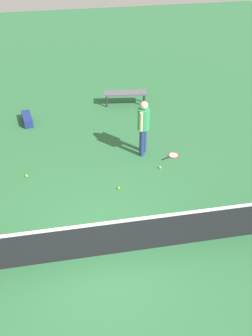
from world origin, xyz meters
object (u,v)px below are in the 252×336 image
at_px(player_near_side, 143,124).
at_px(tennis_ball_midcourt, 119,188).
at_px(tennis_racket_near_player, 173,155).
at_px(equipment_bag, 27,119).
at_px(tennis_ball_by_net, 160,167).
at_px(courtside_bench, 125,94).
at_px(tennis_ball_near_player, 26,176).

height_order(player_near_side, tennis_ball_midcourt, player_near_side).
height_order(tennis_racket_near_player, equipment_bag, equipment_bag).
bearing_deg(equipment_bag, tennis_ball_midcourt, 121.41).
distance_m(player_near_side, equipment_bag, 4.30).
bearing_deg(equipment_bag, tennis_ball_by_net, 138.49).
relative_size(courtside_bench, equipment_bag, 1.84).
height_order(tennis_ball_midcourt, equipment_bag, equipment_bag).
relative_size(tennis_racket_near_player, tennis_ball_midcourt, 9.13).
height_order(courtside_bench, equipment_bag, courtside_bench).
xyz_separation_m(player_near_side, equipment_bag, (3.40, -2.48, -0.87)).
bearing_deg(tennis_racket_near_player, courtside_bench, -76.95).
xyz_separation_m(tennis_ball_by_net, courtside_bench, (0.28, -3.97, 0.38)).
bearing_deg(tennis_ball_near_player, tennis_racket_near_player, -176.55).
height_order(tennis_ball_near_player, equipment_bag, equipment_bag).
distance_m(tennis_racket_near_player, courtside_bench, 3.55).
distance_m(tennis_ball_by_net, tennis_ball_midcourt, 1.46).
distance_m(player_near_side, tennis_ball_near_player, 3.54).
distance_m(tennis_racket_near_player, tennis_ball_near_player, 4.22).
xyz_separation_m(tennis_ball_by_net, equipment_bag, (3.73, -3.30, 0.11)).
bearing_deg(tennis_ball_by_net, tennis_racket_near_player, -134.25).
bearing_deg(tennis_ball_midcourt, tennis_ball_by_net, -152.07).
bearing_deg(equipment_bag, player_near_side, 143.92).
bearing_deg(player_near_side, tennis_ball_by_net, 111.67).
height_order(tennis_ball_by_net, equipment_bag, equipment_bag).
xyz_separation_m(tennis_racket_near_player, courtside_bench, (0.80, -3.44, 0.40)).
height_order(tennis_racket_near_player, tennis_ball_midcourt, tennis_ball_midcourt).
bearing_deg(courtside_bench, equipment_bag, 11.07).
bearing_deg(courtside_bench, tennis_ball_midcourt, 77.68).
bearing_deg(tennis_ball_by_net, tennis_ball_midcourt, 27.93).
height_order(tennis_racket_near_player, tennis_ball_by_net, tennis_ball_by_net).
bearing_deg(courtside_bench, tennis_racket_near_player, 103.05).
relative_size(tennis_ball_near_player, equipment_bag, 0.08).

